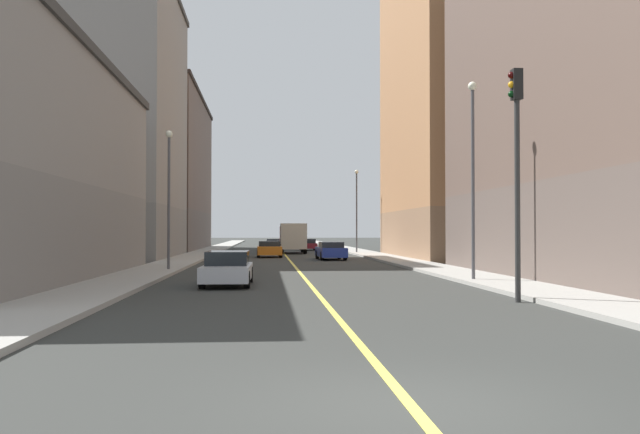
% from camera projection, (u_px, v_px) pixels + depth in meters
% --- Properties ---
extents(ground_plane, '(400.00, 400.00, 0.00)m').
position_uv_depth(ground_plane, '(411.00, 406.00, 7.82)').
color(ground_plane, '#30322F').
rests_on(ground_plane, ground).
extents(sidewalk_left, '(2.69, 168.00, 0.15)m').
position_uv_depth(sidewalk_left, '(371.00, 254.00, 57.25)').
color(sidewalk_left, '#9E9B93').
rests_on(sidewalk_left, ground).
extents(sidewalk_right, '(2.69, 168.00, 0.15)m').
position_uv_depth(sidewalk_right, '(198.00, 255.00, 56.05)').
color(sidewalk_right, '#9E9B93').
rests_on(sidewalk_right, ground).
extents(lane_center_stripe, '(0.16, 154.00, 0.01)m').
position_uv_depth(lane_center_stripe, '(285.00, 255.00, 56.65)').
color(lane_center_stripe, '#E5D14C').
rests_on(lane_center_stripe, ground).
extents(building_left_near, '(8.67, 25.58, 19.40)m').
position_uv_depth(building_left_near, '(634.00, 39.00, 26.41)').
color(building_left_near, brown).
rests_on(building_left_near, ground).
extents(building_left_mid, '(8.67, 18.59, 24.32)m').
position_uv_depth(building_left_mid, '(453.00, 101.00, 51.74)').
color(building_left_mid, '#8F6B4F').
rests_on(building_left_mid, ground).
extents(building_right_midblock, '(8.67, 16.92, 20.74)m').
position_uv_depth(building_right_midblock, '(119.00, 122.00, 50.66)').
color(building_right_midblock, slate).
rests_on(building_right_midblock, ground).
extents(building_right_distant, '(8.67, 26.11, 16.84)m').
position_uv_depth(building_right_distant, '(163.00, 173.00, 72.88)').
color(building_right_distant, brown).
rests_on(building_right_distant, ground).
extents(traffic_light_left_near, '(0.40, 0.32, 6.81)m').
position_uv_depth(traffic_light_left_near, '(517.00, 153.00, 19.38)').
color(traffic_light_left_near, '#2D2D2D').
rests_on(traffic_light_left_near, ground).
extents(street_lamp_left_near, '(0.36, 0.36, 7.95)m').
position_uv_depth(street_lamp_left_near, '(473.00, 161.00, 26.73)').
color(street_lamp_left_near, '#4C4C51').
rests_on(street_lamp_left_near, ground).
extents(street_lamp_right_near, '(0.36, 0.36, 7.03)m').
position_uv_depth(street_lamp_right_near, '(169.00, 185.00, 33.75)').
color(street_lamp_right_near, '#4C4C51').
rests_on(street_lamp_right_near, ground).
extents(street_lamp_left_far, '(0.36, 0.36, 7.53)m').
position_uv_depth(street_lamp_left_far, '(357.00, 203.00, 60.76)').
color(street_lamp_left_far, '#4C4C51').
rests_on(street_lamp_left_far, ground).
extents(car_maroon, '(1.77, 4.31, 1.23)m').
position_uv_depth(car_maroon, '(308.00, 245.00, 71.95)').
color(car_maroon, maroon).
rests_on(car_maroon, ground).
extents(car_teal, '(1.84, 4.49, 1.22)m').
position_uv_depth(car_teal, '(273.00, 245.00, 72.05)').
color(car_teal, '#196670').
rests_on(car_teal, ground).
extents(car_silver, '(1.88, 4.52, 1.30)m').
position_uv_depth(car_silver, '(227.00, 268.00, 25.34)').
color(car_silver, silver).
rests_on(car_silver, ground).
extents(car_orange, '(2.00, 3.98, 1.28)m').
position_uv_depth(car_orange, '(269.00, 249.00, 52.71)').
color(car_orange, orange).
rests_on(car_orange, ground).
extents(car_blue, '(2.00, 4.51, 1.29)m').
position_uv_depth(car_blue, '(331.00, 251.00, 48.05)').
color(car_blue, '#23389E').
rests_on(car_blue, ground).
extents(box_truck, '(2.40, 6.64, 2.76)m').
position_uv_depth(box_truck, '(293.00, 237.00, 62.12)').
color(box_truck, maroon).
rests_on(box_truck, ground).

